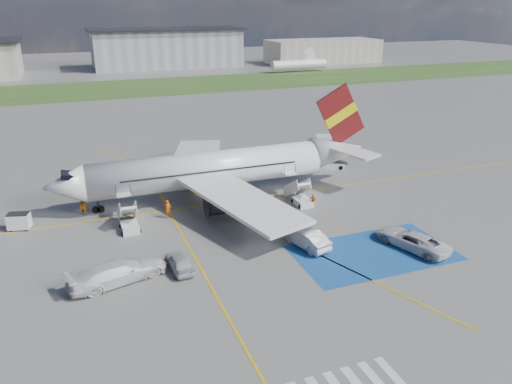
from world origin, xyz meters
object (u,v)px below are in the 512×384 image
Objects in this scene: airliner at (221,168)px; belt_loader at (327,165)px; gpu_cart at (19,222)px; van_white_a at (412,237)px; car_silver_a at (179,262)px; car_silver_b at (306,238)px; van_white_b at (118,269)px.

belt_loader is (16.23, 4.72, -3.03)m from airliner.
airliner is 7.31× the size of belt_loader.
van_white_a is (33.25, -16.80, 0.24)m from gpu_cart.
car_silver_a is 20.73m from van_white_a.
airliner is 16.14× the size of gpu_cart.
car_silver_b is at bearing -40.10° from van_white_a.
van_white_a is 25.59m from van_white_b.
van_white_a is (-3.98, -23.04, 0.64)m from belt_loader.
car_silver_a is (-8.17, -14.76, -2.68)m from airliner.
gpu_cart is 0.45× the size of belt_loader.
gpu_cart reaches higher than belt_loader.
car_silver_b is (3.47, -14.77, -2.56)m from airliner.
belt_loader is 23.39m from van_white_a.
van_white_a reaches higher than belt_loader.
airliner is 22.16m from van_white_a.
van_white_b is (-4.94, -0.18, 0.46)m from car_silver_a.
car_silver_a is at bearing -118.98° from airliner.
car_silver_a is at bearing -119.41° from belt_loader.
gpu_cart is 0.38× the size of van_white_b.
airliner is 6.85× the size of van_white_a.
car_silver_a is at bearing -14.60° from car_silver_b.
car_silver_a is 0.78× the size of van_white_a.
gpu_cart is 37.75m from belt_loader.
belt_loader is 31.23m from car_silver_a.
car_silver_a is 0.70× the size of van_white_b.
van_white_b is at bearing -25.66° from van_white_a.
car_silver_b is at bearing -14.27° from gpu_cart.
van_white_b reaches higher than car_silver_a.
airliner is 8.83× the size of car_silver_a.
car_silver_a is (-24.40, -19.48, 0.34)m from belt_loader.
belt_loader is at bearing 16.22° from airliner.
van_white_b reaches higher than car_silver_b.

